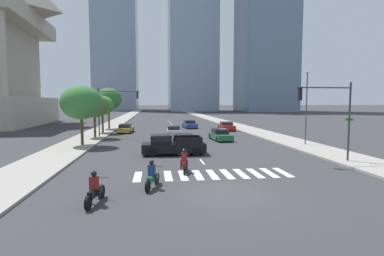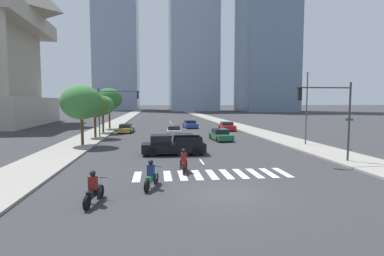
% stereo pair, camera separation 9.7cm
% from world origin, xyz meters
% --- Properties ---
extents(ground_plane, '(800.00, 800.00, 0.00)m').
position_xyz_m(ground_plane, '(0.00, 0.00, 0.00)').
color(ground_plane, '#333335').
extents(sidewalk_east, '(4.00, 260.00, 0.15)m').
position_xyz_m(sidewalk_east, '(11.39, 30.00, 0.07)').
color(sidewalk_east, gray).
rests_on(sidewalk_east, ground).
extents(sidewalk_west, '(4.00, 260.00, 0.15)m').
position_xyz_m(sidewalk_west, '(-11.39, 30.00, 0.07)').
color(sidewalk_west, gray).
rests_on(sidewalk_west, ground).
extents(crosswalk_near, '(9.45, 2.59, 0.01)m').
position_xyz_m(crosswalk_near, '(0.00, 3.95, 0.00)').
color(crosswalk_near, silver).
rests_on(crosswalk_near, ground).
extents(lane_divider_center, '(0.14, 50.00, 0.01)m').
position_xyz_m(lane_divider_center, '(0.00, 31.95, 0.00)').
color(lane_divider_center, silver).
rests_on(lane_divider_center, ground).
extents(motorcycle_lead, '(0.73, 2.21, 1.49)m').
position_xyz_m(motorcycle_lead, '(-6.08, -0.76, 0.58)').
color(motorcycle_lead, black).
rests_on(motorcycle_lead, ground).
extents(motorcycle_trailing, '(0.70, 2.18, 1.49)m').
position_xyz_m(motorcycle_trailing, '(-1.65, 4.86, 0.58)').
color(motorcycle_trailing, black).
rests_on(motorcycle_trailing, ground).
extents(motorcycle_third, '(0.92, 2.16, 1.49)m').
position_xyz_m(motorcycle_third, '(-3.63, 1.42, 0.58)').
color(motorcycle_third, black).
rests_on(motorcycle_third, ground).
extents(pickup_truck, '(5.27, 2.10, 1.67)m').
position_xyz_m(pickup_truck, '(-2.14, 11.33, 0.81)').
color(pickup_truck, black).
rests_on(pickup_truck, ground).
extents(sedan_green_0, '(2.12, 4.41, 1.31)m').
position_xyz_m(sedan_green_0, '(4.09, 20.28, 0.60)').
color(sedan_green_0, '#1E6038').
rests_on(sedan_green_0, ground).
extents(sedan_red_1, '(2.06, 4.64, 1.34)m').
position_xyz_m(sedan_red_1, '(7.70, 32.29, 0.62)').
color(sedan_red_1, maroon).
rests_on(sedan_red_1, ground).
extents(sedan_silver_2, '(2.08, 4.89, 1.26)m').
position_xyz_m(sedan_silver_2, '(-0.89, 26.11, 0.59)').
color(sedan_silver_2, '#B7BABF').
rests_on(sedan_silver_2, ground).
extents(sedan_blue_3, '(2.28, 4.43, 1.28)m').
position_xyz_m(sedan_blue_3, '(2.53, 37.29, 0.59)').
color(sedan_blue_3, navy).
rests_on(sedan_blue_3, ground).
extents(sedan_gold_4, '(2.08, 4.45, 1.23)m').
position_xyz_m(sedan_gold_4, '(-0.52, 16.21, 0.57)').
color(sedan_gold_4, '#B28E38').
rests_on(sedan_gold_4, ground).
extents(sedan_gold_5, '(2.11, 4.82, 1.24)m').
position_xyz_m(sedan_gold_5, '(-7.55, 30.81, 0.57)').
color(sedan_gold_5, '#B28E38').
rests_on(sedan_gold_5, ground).
extents(traffic_signal_near, '(4.36, 0.28, 5.67)m').
position_xyz_m(traffic_signal_near, '(8.97, 6.36, 4.03)').
color(traffic_signal_near, '#333335').
rests_on(traffic_signal_near, sidewalk_east).
extents(traffic_signal_far, '(5.26, 0.28, 5.96)m').
position_xyz_m(traffic_signal_far, '(-8.33, 24.67, 4.27)').
color(traffic_signal_far, '#333335').
rests_on(traffic_signal_far, sidewalk_west).
extents(street_lamp_east, '(0.50, 0.24, 7.31)m').
position_xyz_m(street_lamp_east, '(11.69, 14.99, 4.40)').
color(street_lamp_east, '#3F3F42').
rests_on(street_lamp_east, sidewalk_east).
extents(street_tree_nearest, '(4.00, 4.00, 5.93)m').
position_xyz_m(street_tree_nearest, '(-10.59, 17.28, 4.37)').
color(street_tree_nearest, '#4C3823').
rests_on(street_tree_nearest, sidewalk_west).
extents(street_tree_second, '(3.39, 3.39, 5.27)m').
position_xyz_m(street_tree_second, '(-10.59, 24.02, 3.96)').
color(street_tree_second, '#4C3823').
rests_on(street_tree_second, sidewalk_west).
extents(street_tree_third, '(3.17, 3.17, 5.10)m').
position_xyz_m(street_tree_third, '(-10.59, 29.83, 3.88)').
color(street_tree_third, '#4C3823').
rests_on(street_tree_third, sidewalk_west).
extents(street_tree_fourth, '(4.10, 4.10, 6.47)m').
position_xyz_m(street_tree_fourth, '(-10.59, 36.07, 4.87)').
color(street_tree_fourth, '#4C3823').
rests_on(street_tree_fourth, sidewalk_west).
extents(office_tower_right_skyline, '(23.16, 26.51, 97.14)m').
position_xyz_m(office_tower_right_skyline, '(48.08, 125.37, 43.88)').
color(office_tower_right_skyline, slate).
rests_on(office_tower_right_skyline, ground).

